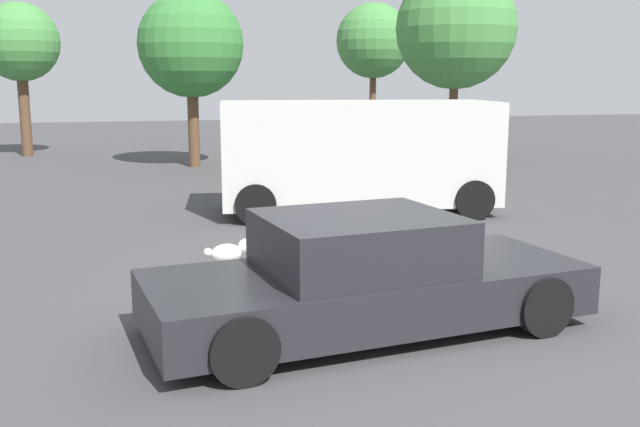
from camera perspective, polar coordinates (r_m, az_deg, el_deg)
ground_plane at (r=7.91m, az=4.32°, el=-8.96°), size 80.00×80.00×0.00m
sedan_foreground at (r=7.66m, az=3.53°, el=-5.09°), size 4.85×2.46×1.25m
dog at (r=10.05m, az=-7.09°, el=-3.07°), size 0.72×0.33×0.46m
van_white at (r=14.33m, az=2.98°, el=4.79°), size 5.56×2.85×2.21m
tree_back_left at (r=22.23m, az=-10.16°, el=12.97°), size 3.13×3.13×5.20m
tree_back_center at (r=32.43m, az=4.24°, el=13.44°), size 3.25×3.25×5.90m
tree_back_right at (r=24.01m, az=10.69°, el=14.16°), size 3.83×3.83×6.13m
tree_far_right at (r=26.89m, az=-22.65°, el=12.32°), size 2.64×2.64×5.18m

